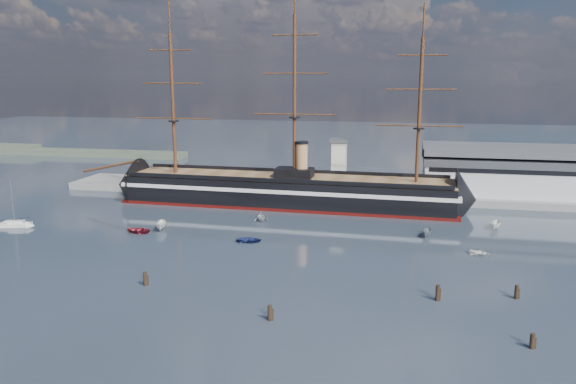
# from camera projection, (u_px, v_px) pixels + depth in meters

# --- Properties ---
(ground) EXTENTS (600.00, 600.00, 0.00)m
(ground) POSITION_uv_depth(u_px,v_px,m) (309.00, 226.00, 131.60)
(ground) COLOR #24303A
(ground) RESTS_ON ground
(quay) EXTENTS (180.00, 18.00, 2.00)m
(quay) POSITION_uv_depth(u_px,v_px,m) (363.00, 196.00, 164.07)
(quay) COLOR slate
(quay) RESTS_ON ground
(warehouse) EXTENTS (63.00, 21.00, 11.60)m
(warehouse) POSITION_uv_depth(u_px,v_px,m) (538.00, 173.00, 156.60)
(warehouse) COLOR #B7BABC
(warehouse) RESTS_ON ground
(quay_tower) EXTENTS (5.00, 5.00, 15.00)m
(quay_tower) POSITION_uv_depth(u_px,v_px,m) (339.00, 164.00, 160.61)
(quay_tower) COLOR silver
(quay_tower) RESTS_ON ground
(shoreline) EXTENTS (120.00, 10.00, 4.00)m
(shoreline) POSITION_uv_depth(u_px,v_px,m) (38.00, 151.00, 250.33)
(shoreline) COLOR #3F4C38
(shoreline) RESTS_ON ground
(warship) EXTENTS (113.08, 18.56, 53.94)m
(warship) POSITION_uv_depth(u_px,v_px,m) (281.00, 190.00, 152.19)
(warship) COLOR black
(warship) RESTS_ON ground
(sailboat) EXTENTS (7.05, 3.72, 10.83)m
(sailboat) POSITION_uv_depth(u_px,v_px,m) (16.00, 224.00, 130.78)
(sailboat) COLOR silver
(sailboat) RESTS_ON ground
(motorboat_a) EXTENTS (6.72, 3.96, 2.53)m
(motorboat_a) POSITION_uv_depth(u_px,v_px,m) (161.00, 230.00, 128.14)
(motorboat_a) COLOR white
(motorboat_a) RESTS_ON ground
(motorboat_b) EXTENTS (1.62, 3.43, 1.55)m
(motorboat_b) POSITION_uv_depth(u_px,v_px,m) (249.00, 242.00, 118.76)
(motorboat_b) COLOR navy
(motorboat_b) RESTS_ON ground
(motorboat_c) EXTENTS (5.52, 3.08, 2.09)m
(motorboat_c) POSITION_uv_depth(u_px,v_px,m) (427.00, 237.00, 122.74)
(motorboat_c) COLOR slate
(motorboat_c) RESTS_ON ground
(motorboat_d) EXTENTS (7.28, 5.70, 2.46)m
(motorboat_d) POSITION_uv_depth(u_px,v_px,m) (261.00, 221.00, 136.17)
(motorboat_d) COLOR silver
(motorboat_d) RESTS_ON ground
(motorboat_e) EXTENTS (2.22, 3.01, 1.31)m
(motorboat_e) POSITION_uv_depth(u_px,v_px,m) (480.00, 255.00, 110.28)
(motorboat_e) COLOR white
(motorboat_e) RESTS_ON ground
(motorboat_f) EXTENTS (6.06, 3.86, 2.28)m
(motorboat_f) POSITION_uv_depth(u_px,v_px,m) (495.00, 229.00, 128.87)
(motorboat_f) COLOR white
(motorboat_f) RESTS_ON ground
(motorboat_g) EXTENTS (1.87, 3.74, 1.68)m
(motorboat_g) POSITION_uv_depth(u_px,v_px,m) (138.00, 233.00, 126.09)
(motorboat_g) COLOR maroon
(motorboat_g) RESTS_ON ground
(piling_near_left) EXTENTS (0.64, 0.64, 3.06)m
(piling_near_left) POSITION_uv_depth(u_px,v_px,m) (146.00, 285.00, 94.50)
(piling_near_left) COLOR black
(piling_near_left) RESTS_ON ground
(piling_near_mid) EXTENTS (0.64, 0.64, 3.03)m
(piling_near_mid) POSITION_uv_depth(u_px,v_px,m) (270.00, 320.00, 81.04)
(piling_near_mid) COLOR black
(piling_near_mid) RESTS_ON ground
(piling_near_right) EXTENTS (0.64, 0.64, 3.27)m
(piling_near_right) POSITION_uv_depth(u_px,v_px,m) (437.00, 301.00, 88.13)
(piling_near_right) COLOR black
(piling_near_right) RESTS_ON ground
(piling_far_right) EXTENTS (0.64, 0.64, 3.01)m
(piling_far_right) POSITION_uv_depth(u_px,v_px,m) (516.00, 299.00, 88.79)
(piling_far_right) COLOR black
(piling_far_right) RESTS_ON ground
(piling_extra) EXTENTS (0.64, 0.64, 2.79)m
(piling_extra) POSITION_uv_depth(u_px,v_px,m) (532.00, 349.00, 72.69)
(piling_extra) COLOR black
(piling_extra) RESTS_ON ground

